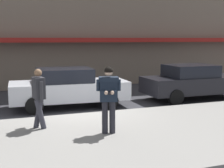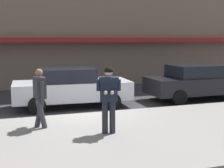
{
  "view_description": "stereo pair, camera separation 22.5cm",
  "coord_description": "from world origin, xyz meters",
  "px_view_note": "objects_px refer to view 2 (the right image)",
  "views": [
    {
      "loc": [
        -2.73,
        -10.37,
        2.66
      ],
      "look_at": [
        0.05,
        -2.78,
        1.49
      ],
      "focal_mm": 50.0,
      "sensor_mm": 36.0,
      "label": 1
    },
    {
      "loc": [
        -2.52,
        -10.44,
        2.66
      ],
      "look_at": [
        0.05,
        -2.78,
        1.49
      ],
      "focal_mm": 50.0,
      "sensor_mm": 36.0,
      "label": 2
    }
  ],
  "objects_px": {
    "man_texting_on_phone": "(109,93)",
    "parked_sedan_far": "(197,82)",
    "pedestrian_with_bag": "(40,94)",
    "parked_sedan_mid": "(71,87)"
  },
  "relations": [
    {
      "from": "pedestrian_with_bag",
      "to": "parked_sedan_mid",
      "type": "bearing_deg",
      "value": 63.81
    },
    {
      "from": "parked_sedan_far",
      "to": "man_texting_on_phone",
      "type": "xyz_separation_m",
      "value": [
        -5.34,
        -3.93,
        0.46
      ]
    },
    {
      "from": "man_texting_on_phone",
      "to": "pedestrian_with_bag",
      "type": "distance_m",
      "value": 2.05
    },
    {
      "from": "parked_sedan_mid",
      "to": "parked_sedan_far",
      "type": "distance_m",
      "value": 5.54
    },
    {
      "from": "parked_sedan_far",
      "to": "pedestrian_with_bag",
      "type": "xyz_separation_m",
      "value": [
        -7.03,
        -2.77,
        0.32
      ]
    },
    {
      "from": "parked_sedan_mid",
      "to": "pedestrian_with_bag",
      "type": "height_order",
      "value": "pedestrian_with_bag"
    },
    {
      "from": "parked_sedan_mid",
      "to": "man_texting_on_phone",
      "type": "relative_size",
      "value": 2.54
    },
    {
      "from": "parked_sedan_far",
      "to": "pedestrian_with_bag",
      "type": "relative_size",
      "value": 2.65
    },
    {
      "from": "man_texting_on_phone",
      "to": "parked_sedan_far",
      "type": "bearing_deg",
      "value": 36.33
    },
    {
      "from": "parked_sedan_mid",
      "to": "parked_sedan_far",
      "type": "xyz_separation_m",
      "value": [
        5.53,
        -0.27,
        0.0
      ]
    }
  ]
}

